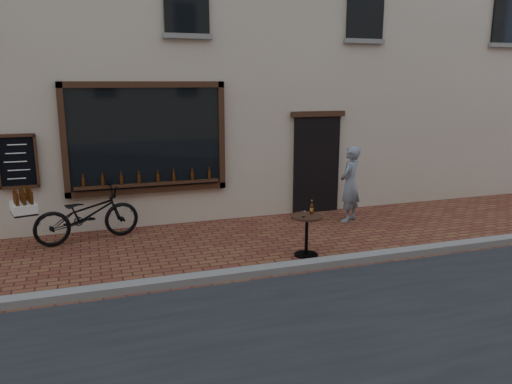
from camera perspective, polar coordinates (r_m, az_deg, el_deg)
name	(u,v)px	position (r m, az deg, el deg)	size (l,w,h in m)	color
ground	(300,274)	(7.99, 5.04, -9.35)	(90.00, 90.00, 0.00)	#5B271D
kerb	(295,266)	(8.13, 4.48, -8.47)	(90.00, 0.25, 0.12)	slate
shop_building	(202,0)	(13.76, -6.23, 20.94)	(28.00, 6.20, 10.00)	#BAA893
cargo_bicycle	(85,214)	(9.94, -18.96, -2.41)	(2.33, 1.15, 1.10)	black
bistro_table	(307,227)	(8.66, 5.83, -4.00)	(0.56, 0.56, 0.96)	black
pedestrian	(350,184)	(10.87, 10.68, 0.89)	(0.60, 0.39, 1.64)	slate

